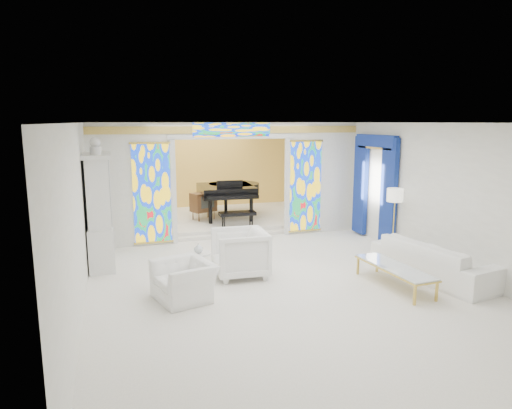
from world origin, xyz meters
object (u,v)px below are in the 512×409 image
object	(u,v)px
armchair_right	(240,253)
coffee_table	(395,268)
armchair_left	(184,281)
grand_piano	(230,190)
tv_console	(203,202)
sofa	(434,260)
china_cabinet	(100,212)

from	to	relation	value
armchair_right	coffee_table	xyz separation A→B (m)	(2.55, -1.47, -0.10)
armchair_left	grand_piano	size ratio (longest dim) A/B	0.34
armchair_left	tv_console	xyz separation A→B (m)	(1.45, 5.52, 0.36)
grand_piano	tv_console	size ratio (longest dim) A/B	3.75
armchair_right	sofa	bearing A→B (deg)	73.11
armchair_left	armchair_right	world-z (taller)	armchair_right
coffee_table	armchair_left	bearing A→B (deg)	170.95
sofa	china_cabinet	bearing A→B (deg)	55.40
armchair_right	coffee_table	size ratio (longest dim) A/B	0.56
sofa	tv_console	world-z (taller)	tv_console
armchair_left	china_cabinet	bearing A→B (deg)	-166.44
sofa	tv_console	distance (m)	6.83
china_cabinet	sofa	xyz separation A→B (m)	(6.17, -2.84, -0.80)
china_cabinet	tv_console	size ratio (longest dim) A/B	3.39
china_cabinet	armchair_left	xyz separation A→B (m)	(1.35, -2.41, -0.84)
china_cabinet	sofa	distance (m)	6.83
china_cabinet	tv_console	xyz separation A→B (m)	(2.81, 3.10, -0.48)
coffee_table	grand_piano	xyz separation A→B (m)	(-1.48, 6.30, 0.62)
china_cabinet	tv_console	world-z (taller)	china_cabinet
sofa	armchair_left	bearing A→B (deg)	75.06
sofa	coffee_table	xyz separation A→B (m)	(-1.02, -0.18, -0.00)
armchair_left	coffee_table	bearing A→B (deg)	65.21
coffee_table	tv_console	world-z (taller)	tv_console
armchair_right	tv_console	distance (m)	4.66
grand_piano	sofa	bearing A→B (deg)	-64.28
armchair_right	coffee_table	world-z (taller)	armchair_right
tv_console	armchair_left	bearing A→B (deg)	-126.22
tv_console	grand_piano	bearing A→B (deg)	-9.59
coffee_table	grand_piano	world-z (taller)	grand_piano
china_cabinet	armchair_left	bearing A→B (deg)	-60.70
armchair_right	grand_piano	bearing A→B (deg)	170.47
armchair_left	sofa	world-z (taller)	sofa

